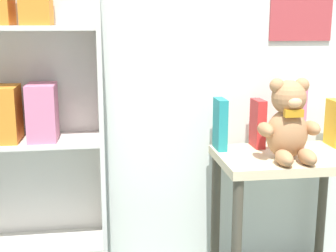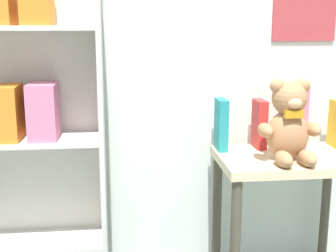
{
  "view_description": "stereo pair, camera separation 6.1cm",
  "coord_description": "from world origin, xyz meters",
  "px_view_note": "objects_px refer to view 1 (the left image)",
  "views": [
    {
      "loc": [
        -0.53,
        -0.7,
        1.12
      ],
      "look_at": [
        -0.27,
        1.06,
        0.73
      ],
      "focal_mm": 50.0,
      "sensor_mm": 36.0,
      "label": 1
    },
    {
      "loc": [
        -0.47,
        -0.71,
        1.12
      ],
      "look_at": [
        -0.27,
        1.06,
        0.73
      ],
      "focal_mm": 50.0,
      "sensor_mm": 36.0,
      "label": 2
    }
  ],
  "objects_px": {
    "display_table": "(286,182)",
    "book_standing_teal": "(220,124)",
    "bookshelf_side": "(26,120)",
    "book_standing_pink": "(297,115)",
    "teddy_bear": "(289,123)",
    "book_standing_red": "(258,123)",
    "book_standing_yellow": "(335,123)"
  },
  "relations": [
    {
      "from": "bookshelf_side",
      "to": "book_standing_pink",
      "type": "relative_size",
      "value": 5.03
    },
    {
      "from": "book_standing_teal",
      "to": "book_standing_red",
      "type": "distance_m",
      "value": 0.17
    },
    {
      "from": "teddy_bear",
      "to": "book_standing_yellow",
      "type": "bearing_deg",
      "value": 30.36
    },
    {
      "from": "display_table",
      "to": "teddy_bear",
      "type": "xyz_separation_m",
      "value": [
        -0.03,
        -0.06,
        0.26
      ]
    },
    {
      "from": "display_table",
      "to": "book_standing_red",
      "type": "distance_m",
      "value": 0.27
    },
    {
      "from": "book_standing_red",
      "to": "bookshelf_side",
      "type": "bearing_deg",
      "value": -179.72
    },
    {
      "from": "teddy_bear",
      "to": "book_standing_yellow",
      "type": "height_order",
      "value": "teddy_bear"
    },
    {
      "from": "book_standing_teal",
      "to": "book_standing_yellow",
      "type": "bearing_deg",
      "value": -1.47
    },
    {
      "from": "bookshelf_side",
      "to": "book_standing_teal",
      "type": "xyz_separation_m",
      "value": [
        0.78,
        -0.01,
        -0.04
      ]
    },
    {
      "from": "teddy_bear",
      "to": "book_standing_teal",
      "type": "xyz_separation_m",
      "value": [
        -0.22,
        0.18,
        -0.04
      ]
    },
    {
      "from": "teddy_bear",
      "to": "book_standing_pink",
      "type": "height_order",
      "value": "teddy_bear"
    },
    {
      "from": "book_standing_red",
      "to": "book_standing_pink",
      "type": "bearing_deg",
      "value": -4.55
    },
    {
      "from": "display_table",
      "to": "book_standing_pink",
      "type": "relative_size",
      "value": 2.27
    },
    {
      "from": "teddy_bear",
      "to": "book_standing_teal",
      "type": "height_order",
      "value": "teddy_bear"
    },
    {
      "from": "book_standing_red",
      "to": "book_standing_yellow",
      "type": "distance_m",
      "value": 0.33
    },
    {
      "from": "bookshelf_side",
      "to": "book_standing_pink",
      "type": "height_order",
      "value": "bookshelf_side"
    },
    {
      "from": "book_standing_teal",
      "to": "teddy_bear",
      "type": "bearing_deg",
      "value": -38.6
    },
    {
      "from": "bookshelf_side",
      "to": "display_table",
      "type": "height_order",
      "value": "bookshelf_side"
    },
    {
      "from": "display_table",
      "to": "book_standing_pink",
      "type": "bearing_deg",
      "value": 54.48
    },
    {
      "from": "bookshelf_side",
      "to": "book_standing_teal",
      "type": "bearing_deg",
      "value": -0.85
    },
    {
      "from": "bookshelf_side",
      "to": "book_standing_red",
      "type": "distance_m",
      "value": 0.94
    },
    {
      "from": "teddy_bear",
      "to": "book_standing_yellow",
      "type": "relative_size",
      "value": 1.59
    },
    {
      "from": "display_table",
      "to": "book_standing_teal",
      "type": "relative_size",
      "value": 2.86
    },
    {
      "from": "teddy_bear",
      "to": "book_standing_red",
      "type": "xyz_separation_m",
      "value": [
        -0.05,
        0.19,
        -0.04
      ]
    },
    {
      "from": "bookshelf_side",
      "to": "book_standing_pink",
      "type": "distance_m",
      "value": 1.11
    },
    {
      "from": "display_table",
      "to": "book_standing_yellow",
      "type": "height_order",
      "value": "book_standing_yellow"
    },
    {
      "from": "bookshelf_side",
      "to": "book_standing_yellow",
      "type": "height_order",
      "value": "bookshelf_side"
    },
    {
      "from": "book_standing_teal",
      "to": "book_standing_pink",
      "type": "xyz_separation_m",
      "value": [
        0.33,
        -0.0,
        0.03
      ]
    },
    {
      "from": "display_table",
      "to": "book_standing_teal",
      "type": "bearing_deg",
      "value": 154.79
    },
    {
      "from": "bookshelf_side",
      "to": "display_table",
      "type": "bearing_deg",
      "value": -7.16
    },
    {
      "from": "bookshelf_side",
      "to": "book_standing_red",
      "type": "height_order",
      "value": "bookshelf_side"
    },
    {
      "from": "display_table",
      "to": "book_standing_red",
      "type": "xyz_separation_m",
      "value": [
        -0.08,
        0.13,
        0.22
      ]
    }
  ]
}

